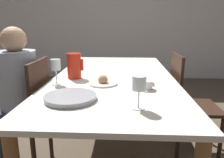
{
  "coord_description": "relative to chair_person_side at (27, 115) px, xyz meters",
  "views": [
    {
      "loc": [
        0.08,
        -1.83,
        1.22
      ],
      "look_at": [
        0.0,
        -0.3,
        0.82
      ],
      "focal_mm": 35.0,
      "sensor_mm": 36.0,
      "label": 1
    }
  ],
  "objects": [
    {
      "name": "dining_table",
      "position": [
        0.69,
        0.25,
        0.18
      ],
      "size": [
        1.0,
        2.03,
        0.77
      ],
      "color": "silver",
      "rests_on": "ground_plane"
    },
    {
      "name": "red_pitcher",
      "position": [
        0.36,
        0.15,
        0.37
      ],
      "size": [
        0.14,
        0.11,
        0.21
      ],
      "color": "red",
      "rests_on": "dining_table"
    },
    {
      "name": "chair_opposite",
      "position": [
        1.37,
        0.37,
        0.0
      ],
      "size": [
        0.42,
        0.42,
        0.94
      ],
      "rotation": [
        0.0,
        0.0,
        -1.57
      ],
      "color": "#331E14",
      "rests_on": "ground_plane"
    },
    {
      "name": "serving_tray",
      "position": [
        0.45,
        -0.37,
        0.28
      ],
      "size": [
        0.31,
        0.31,
        0.03
      ],
      "color": "#9E9EA3",
      "rests_on": "dining_table"
    },
    {
      "name": "wine_glass_juice",
      "position": [
        0.85,
        -0.48,
        0.4
      ],
      "size": [
        0.07,
        0.07,
        0.18
      ],
      "color": "white",
      "rests_on": "dining_table"
    },
    {
      "name": "wall_back",
      "position": [
        0.69,
        3.29,
        0.8
      ],
      "size": [
        10.0,
        0.06,
        2.6
      ],
      "color": "white",
      "rests_on": "ground_plane"
    },
    {
      "name": "ground_plane",
      "position": [
        0.69,
        0.25,
        -0.5
      ],
      "size": [
        20.0,
        20.0,
        0.0
      ],
      "primitive_type": "plane",
      "color": "brown"
    },
    {
      "name": "chair_person_side",
      "position": [
        0.0,
        0.0,
        0.0
      ],
      "size": [
        0.42,
        0.42,
        0.94
      ],
      "rotation": [
        0.0,
        0.0,
        1.57
      ],
      "color": "#331E14",
      "rests_on": "ground_plane"
    },
    {
      "name": "teacup_near_person",
      "position": [
        0.93,
        -0.14,
        0.3
      ],
      "size": [
        0.13,
        0.13,
        0.06
      ],
      "color": "silver",
      "rests_on": "dining_table"
    },
    {
      "name": "wine_glass_water",
      "position": [
        0.27,
        -0.04,
        0.41
      ],
      "size": [
        0.07,
        0.07,
        0.19
      ],
      "color": "white",
      "rests_on": "dining_table"
    },
    {
      "name": "person_seated",
      "position": [
        -0.09,
        0.03,
        0.21
      ],
      "size": [
        0.39,
        0.41,
        1.19
      ],
      "rotation": [
        0.0,
        0.0,
        1.57
      ],
      "color": "#33333D",
      "rests_on": "ground_plane"
    },
    {
      "name": "bread_plate",
      "position": [
        0.62,
        -0.02,
        0.29
      ],
      "size": [
        0.22,
        0.22,
        0.07
      ],
      "color": "silver",
      "rests_on": "dining_table"
    }
  ]
}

